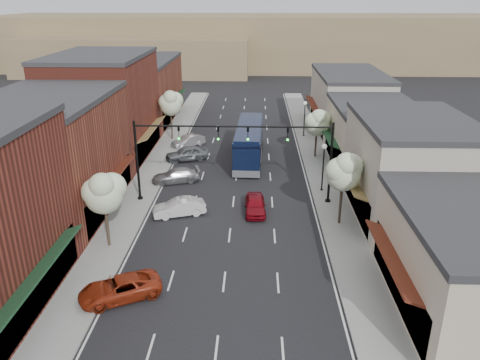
# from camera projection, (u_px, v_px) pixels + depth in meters

# --- Properties ---
(ground) EXTENTS (160.00, 160.00, 0.00)m
(ground) POSITION_uv_depth(u_px,v_px,m) (228.00, 249.00, 32.46)
(ground) COLOR black
(ground) RESTS_ON ground
(sidewalk_left) EXTENTS (2.80, 73.00, 0.15)m
(sidewalk_left) POSITION_uv_depth(u_px,v_px,m) (160.00, 160.00, 49.89)
(sidewalk_left) COLOR gray
(sidewalk_left) RESTS_ON ground
(sidewalk_right) EXTENTS (2.80, 73.00, 0.15)m
(sidewalk_right) POSITION_uv_depth(u_px,v_px,m) (317.00, 161.00, 49.35)
(sidewalk_right) COLOR gray
(sidewalk_right) RESTS_ON ground
(curb_left) EXTENTS (0.25, 73.00, 0.17)m
(curb_left) POSITION_uv_depth(u_px,v_px,m) (173.00, 160.00, 49.84)
(curb_left) COLOR gray
(curb_left) RESTS_ON ground
(curb_right) EXTENTS (0.25, 73.00, 0.17)m
(curb_right) POSITION_uv_depth(u_px,v_px,m) (304.00, 161.00, 49.40)
(curb_right) COLOR gray
(curb_right) RESTS_ON ground
(bldg_left_midnear) EXTENTS (10.14, 14.10, 9.40)m
(bldg_left_midnear) POSITION_uv_depth(u_px,v_px,m) (52.00, 156.00, 36.77)
(bldg_left_midnear) COLOR brown
(bldg_left_midnear) RESTS_ON ground
(bldg_left_midfar) EXTENTS (10.14, 14.10, 10.90)m
(bldg_left_midfar) POSITION_uv_depth(u_px,v_px,m) (104.00, 107.00, 49.51)
(bldg_left_midfar) COLOR maroon
(bldg_left_midfar) RESTS_ON ground
(bldg_left_far) EXTENTS (10.14, 18.10, 8.40)m
(bldg_left_far) POSITION_uv_depth(u_px,v_px,m) (141.00, 90.00, 64.83)
(bldg_left_far) COLOR brown
(bldg_left_far) RESTS_ON ground
(bldg_right_near) EXTENTS (9.14, 12.10, 5.90)m
(bldg_right_near) POSITION_uv_depth(u_px,v_px,m) (473.00, 262.00, 25.37)
(bldg_right_near) COLOR #C1B099
(bldg_right_near) RESTS_ON ground
(bldg_right_midnear) EXTENTS (9.14, 12.10, 7.90)m
(bldg_right_midnear) POSITION_uv_depth(u_px,v_px,m) (409.00, 169.00, 36.16)
(bldg_right_midnear) COLOR #ADA394
(bldg_right_midnear) RESTS_ON ground
(bldg_right_midfar) EXTENTS (9.14, 12.10, 6.40)m
(bldg_right_midfar) POSITION_uv_depth(u_px,v_px,m) (372.00, 135.00, 47.58)
(bldg_right_midfar) COLOR #C1B099
(bldg_right_midfar) RESTS_ON ground
(bldg_right_far) EXTENTS (9.14, 16.10, 7.40)m
(bldg_right_far) POSITION_uv_depth(u_px,v_px,m) (348.00, 101.00, 60.41)
(bldg_right_far) COLOR #ADA394
(bldg_right_far) RESTS_ON ground
(hill_far) EXTENTS (120.00, 30.00, 12.00)m
(hill_far) POSITION_uv_depth(u_px,v_px,m) (249.00, 41.00, 113.88)
(hill_far) COLOR #7A6647
(hill_far) RESTS_ON ground
(hill_near) EXTENTS (50.00, 20.00, 8.00)m
(hill_near) POSITION_uv_depth(u_px,v_px,m) (136.00, 55.00, 104.27)
(hill_near) COLOR #7A6647
(hill_near) RESTS_ON ground
(signal_mast_right) EXTENTS (8.22, 0.46, 7.00)m
(signal_mast_right) POSITION_uv_depth(u_px,v_px,m) (302.00, 151.00, 38.01)
(signal_mast_right) COLOR black
(signal_mast_right) RESTS_ON ground
(signal_mast_left) EXTENTS (8.22, 0.46, 7.00)m
(signal_mast_left) POSITION_uv_depth(u_px,v_px,m) (165.00, 149.00, 38.37)
(signal_mast_left) COLOR black
(signal_mast_left) RESTS_ON ground
(tree_right_near) EXTENTS (2.85, 2.65, 5.95)m
(tree_right_near) POSITION_uv_depth(u_px,v_px,m) (344.00, 171.00, 34.22)
(tree_right_near) COLOR #47382B
(tree_right_near) RESTS_ON ground
(tree_right_far) EXTENTS (2.85, 2.65, 5.43)m
(tree_right_far) POSITION_uv_depth(u_px,v_px,m) (318.00, 122.00, 49.25)
(tree_right_far) COLOR #47382B
(tree_right_far) RESTS_ON ground
(tree_left_near) EXTENTS (2.85, 2.65, 5.69)m
(tree_left_near) POSITION_uv_depth(u_px,v_px,m) (104.00, 192.00, 31.11)
(tree_left_near) COLOR #47382B
(tree_left_near) RESTS_ON ground
(tree_left_far) EXTENTS (2.85, 2.65, 6.13)m
(tree_left_far) POSITION_uv_depth(u_px,v_px,m) (171.00, 103.00, 55.13)
(tree_left_far) COLOR #47382B
(tree_left_far) RESTS_ON ground
(lamp_post_near) EXTENTS (0.44, 0.44, 4.44)m
(lamp_post_near) POSITION_uv_depth(u_px,v_px,m) (324.00, 160.00, 40.86)
(lamp_post_near) COLOR black
(lamp_post_near) RESTS_ON ground
(lamp_post_far) EXTENTS (0.44, 0.44, 4.44)m
(lamp_post_far) POSITION_uv_depth(u_px,v_px,m) (305.00, 113.00, 57.12)
(lamp_post_far) COLOR black
(lamp_post_far) RESTS_ON ground
(coach_bus) EXTENTS (3.04, 12.21, 3.71)m
(coach_bus) POSITION_uv_depth(u_px,v_px,m) (249.00, 142.00, 49.55)
(coach_bus) COLOR black
(coach_bus) RESTS_ON ground
(red_hatchback) EXTENTS (1.78, 4.12, 1.38)m
(red_hatchback) POSITION_uv_depth(u_px,v_px,m) (255.00, 205.00, 37.66)
(red_hatchback) COLOR maroon
(red_hatchback) RESTS_ON ground
(parked_car_a) EXTENTS (5.17, 4.02, 1.31)m
(parked_car_a) POSITION_uv_depth(u_px,v_px,m) (120.00, 288.00, 26.97)
(parked_car_a) COLOR maroon
(parked_car_a) RESTS_ON ground
(parked_car_b) EXTENTS (4.40, 2.66, 1.37)m
(parked_car_b) POSITION_uv_depth(u_px,v_px,m) (179.00, 207.00, 37.18)
(parked_car_b) COLOR silver
(parked_car_b) RESTS_ON ground
(parked_car_c) EXTENTS (4.82, 3.02, 1.30)m
(parked_car_c) POSITION_uv_depth(u_px,v_px,m) (176.00, 176.00, 43.80)
(parked_car_c) COLOR gray
(parked_car_c) RESTS_ON ground
(parked_car_d) EXTENTS (4.86, 3.36, 1.54)m
(parked_car_d) POSITION_uv_depth(u_px,v_px,m) (187.00, 153.00, 49.61)
(parked_car_d) COLOR slate
(parked_car_d) RESTS_ON ground
(parked_car_e) EXTENTS (3.90, 3.76, 1.32)m
(parked_car_e) POSITION_uv_depth(u_px,v_px,m) (188.00, 141.00, 54.20)
(parked_car_e) COLOR #A9A8AE
(parked_car_e) RESTS_ON ground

